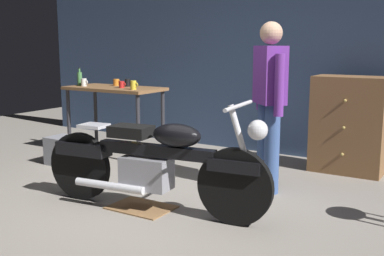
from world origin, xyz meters
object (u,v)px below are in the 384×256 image
object	(u,v)px
motorcycle	(153,162)
bottle	(80,78)
storage_bin	(66,151)
mug_white_ceramic	(84,82)
wooden_dresser	(349,125)
mug_orange_travel	(116,82)
mug_red_diner	(122,85)
mug_black_matte	(128,83)
mug_yellow_tall	(134,85)
person_standing	(269,99)

from	to	relation	value
motorcycle	bottle	size ratio (longest dim) A/B	9.06
bottle	storage_bin	bearing A→B (deg)	-59.69
motorcycle	mug_white_ceramic	size ratio (longest dim) A/B	19.93
wooden_dresser	mug_orange_travel	size ratio (longest dim) A/B	9.70
mug_red_diner	mug_black_matte	world-z (taller)	mug_black_matte
storage_bin	mug_white_ceramic	size ratio (longest dim) A/B	4.02
mug_white_ceramic	bottle	size ratio (longest dim) A/B	0.45
mug_red_diner	mug_white_ceramic	bearing A→B (deg)	-172.47
motorcycle	mug_white_ceramic	distance (m)	2.63
wooden_dresser	mug_orange_travel	xyz separation A→B (m)	(-2.96, -0.55, 0.39)
mug_red_diner	mug_yellow_tall	xyz separation A→B (m)	(0.27, -0.10, 0.01)
mug_black_matte	bottle	bearing A→B (deg)	-161.14
person_standing	mug_orange_travel	world-z (taller)	person_standing
wooden_dresser	mug_white_ceramic	xyz separation A→B (m)	(-3.28, -0.84, 0.40)
bottle	person_standing	bearing A→B (deg)	-6.74
motorcycle	wooden_dresser	world-z (taller)	wooden_dresser
mug_white_ceramic	bottle	xyz separation A→B (m)	(-0.12, 0.05, 0.05)
person_standing	storage_bin	size ratio (longest dim) A/B	3.80
mug_orange_travel	mug_black_matte	distance (m)	0.21
mug_black_matte	mug_yellow_tall	xyz separation A→B (m)	(0.33, -0.29, 0.00)
storage_bin	mug_black_matte	world-z (taller)	mug_black_matte
person_standing	wooden_dresser	bearing A→B (deg)	-67.94
mug_orange_travel	mug_black_matte	xyz separation A→B (m)	(0.21, -0.02, 0.01)
mug_red_diner	bottle	distance (m)	0.71
wooden_dresser	bottle	distance (m)	3.52
person_standing	mug_black_matte	world-z (taller)	person_standing
storage_bin	mug_orange_travel	xyz separation A→B (m)	(0.04, 0.92, 0.77)
motorcycle	mug_yellow_tall	distance (m)	1.96
person_standing	mug_red_diner	distance (m)	2.22
storage_bin	mug_red_diner	bearing A→B (deg)	66.12
motorcycle	mug_black_matte	bearing A→B (deg)	127.57
storage_bin	mug_orange_travel	world-z (taller)	mug_orange_travel
storage_bin	mug_red_diner	world-z (taller)	mug_red_diner
wooden_dresser	mug_white_ceramic	world-z (taller)	wooden_dresser
mug_orange_travel	mug_red_diner	bearing A→B (deg)	-37.94
mug_orange_travel	motorcycle	bearing A→B (deg)	-42.45
storage_bin	mug_yellow_tall	bearing A→B (deg)	46.05
mug_orange_travel	bottle	xyz separation A→B (m)	(-0.44, -0.24, 0.05)
storage_bin	mug_black_matte	size ratio (longest dim) A/B	4.07
person_standing	motorcycle	bearing A→B (deg)	107.36
person_standing	mug_orange_travel	xyz separation A→B (m)	(-2.46, 0.58, 0.02)
mug_black_matte	mug_yellow_tall	distance (m)	0.44
storage_bin	motorcycle	bearing A→B (deg)	-22.14
person_standing	mug_orange_travel	size ratio (longest dim) A/B	14.73
wooden_dresser	storage_bin	xyz separation A→B (m)	(-3.00, -1.47, -0.38)
mug_white_ceramic	mug_orange_travel	bearing A→B (deg)	42.73
mug_black_matte	mug_white_ceramic	bearing A→B (deg)	-152.78
mug_orange_travel	bottle	bearing A→B (deg)	-151.13
storage_bin	bottle	distance (m)	1.14
storage_bin	mug_white_ceramic	distance (m)	1.04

